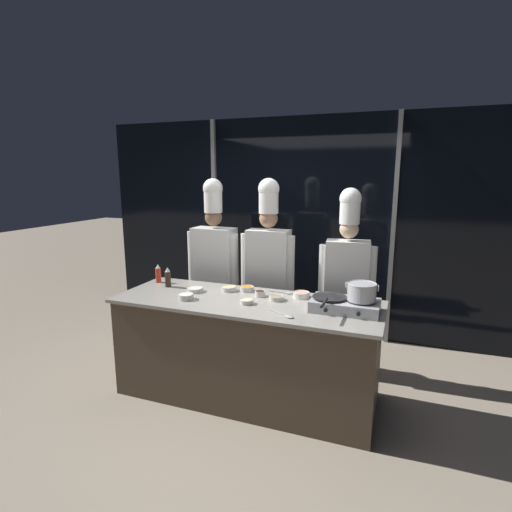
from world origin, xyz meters
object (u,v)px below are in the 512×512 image
(squeeze_bottle_chili, at_px, (158,274))
(chef_head, at_px, (214,257))
(prep_bowl_mushrooms, at_px, (276,298))
(prep_bowl_rice, at_px, (186,296))
(serving_spoon_slotted, at_px, (286,293))
(prep_bowl_ginger, at_px, (229,288))
(prep_bowl_shrimp, at_px, (301,294))
(prep_bowl_bean_sprouts, at_px, (195,289))
(chef_sous, at_px, (268,260))
(prep_bowl_noodles, at_px, (247,301))
(stock_pot, at_px, (362,291))
(squeeze_bottle_soy, at_px, (168,278))
(portable_stove, at_px, (345,305))
(frying_pan, at_px, (330,295))
(chef_line, at_px, (347,270))
(prep_bowl_soy_glaze, at_px, (260,293))
(serving_spoon_solid, at_px, (286,316))
(prep_bowl_carrots, at_px, (247,288))

(squeeze_bottle_chili, xyz_separation_m, chef_head, (0.36, 0.56, 0.10))
(prep_bowl_mushrooms, height_order, prep_bowl_rice, prep_bowl_rice)
(serving_spoon_slotted, bearing_deg, prep_bowl_ginger, -168.46)
(prep_bowl_shrimp, bearing_deg, chef_head, 154.36)
(prep_bowl_bean_sprouts, bearing_deg, chef_sous, 52.89)
(prep_bowl_noodles, height_order, prep_bowl_mushrooms, same)
(stock_pot, bearing_deg, prep_bowl_rice, -172.85)
(prep_bowl_shrimp, xyz_separation_m, prep_bowl_bean_sprouts, (-0.99, -0.17, -0.01))
(squeeze_bottle_soy, relative_size, prep_bowl_mushrooms, 1.48)
(portable_stove, height_order, prep_bowl_noodles, portable_stove)
(stock_pot, distance_m, chef_head, 1.86)
(frying_pan, distance_m, chef_line, 0.73)
(prep_bowl_shrimp, bearing_deg, squeeze_bottle_chili, -179.61)
(portable_stove, relative_size, chef_sous, 0.28)
(prep_bowl_rice, bearing_deg, prep_bowl_ginger, 57.03)
(prep_bowl_mushrooms, bearing_deg, stock_pot, -5.80)
(prep_bowl_soy_glaze, bearing_deg, squeeze_bottle_soy, -178.77)
(frying_pan, xyz_separation_m, chef_line, (0.04, 0.73, 0.04))
(prep_bowl_bean_sprouts, bearing_deg, serving_spoon_solid, -19.28)
(frying_pan, height_order, prep_bowl_bean_sprouts, frying_pan)
(prep_bowl_rice, height_order, chef_sous, chef_sous)
(prep_bowl_soy_glaze, bearing_deg, portable_stove, -9.53)
(portable_stove, height_order, frying_pan, frying_pan)
(prep_bowl_noodles, bearing_deg, squeeze_bottle_soy, 166.52)
(squeeze_bottle_chili, xyz_separation_m, prep_bowl_soy_glaze, (1.14, -0.09, -0.06))
(portable_stove, distance_m, frying_pan, 0.14)
(stock_pot, bearing_deg, prep_bowl_shrimp, 157.37)
(prep_bowl_bean_sprouts, bearing_deg, prep_bowl_ginger, 25.11)
(stock_pot, relative_size, prep_bowl_carrots, 1.95)
(prep_bowl_carrots, bearing_deg, prep_bowl_bean_sprouts, -157.57)
(chef_head, height_order, chef_line, chef_head)
(portable_stove, bearing_deg, frying_pan, -177.55)
(prep_bowl_noodles, bearing_deg, serving_spoon_slotted, 61.17)
(stock_pot, distance_m, prep_bowl_rice, 1.51)
(prep_bowl_ginger, bearing_deg, prep_bowl_shrimp, 2.97)
(squeeze_bottle_chili, relative_size, prep_bowl_bean_sprouts, 1.26)
(frying_pan, relative_size, serving_spoon_slotted, 2.11)
(portable_stove, relative_size, prep_bowl_carrots, 4.12)
(frying_pan, xyz_separation_m, serving_spoon_slotted, (-0.46, 0.30, -0.11))
(prep_bowl_carrots, bearing_deg, chef_head, 138.77)
(portable_stove, xyz_separation_m, chef_sous, (-0.90, 0.72, 0.16))
(serving_spoon_slotted, bearing_deg, prep_bowl_carrots, -171.24)
(chef_sous, bearing_deg, prep_bowl_bean_sprouts, 51.53)
(frying_pan, bearing_deg, prep_bowl_ginger, 168.83)
(serving_spoon_solid, distance_m, chef_sous, 1.15)
(prep_bowl_rice, distance_m, chef_sous, 1.03)
(squeeze_bottle_chili, bearing_deg, serving_spoon_slotted, 3.53)
(portable_stove, xyz_separation_m, prep_bowl_mushrooms, (-0.61, 0.07, -0.03))
(serving_spoon_solid, height_order, chef_head, chef_head)
(chef_line, bearing_deg, prep_bowl_carrots, 22.74)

